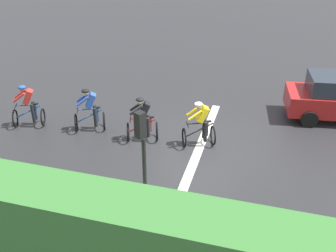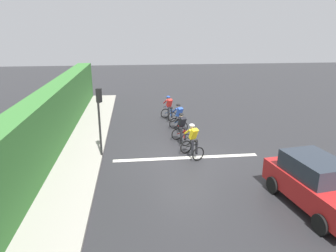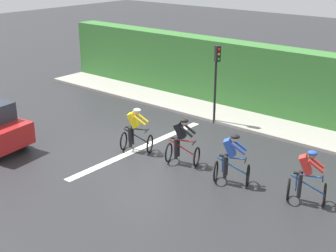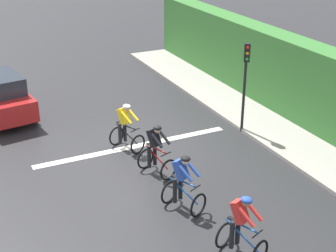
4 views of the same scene
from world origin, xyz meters
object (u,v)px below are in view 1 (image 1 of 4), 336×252
cyclist_second (90,111)px  cyclist_mid (143,120)px  cyclist_lead (28,107)px  cyclist_fourth (200,125)px  traffic_light_near_crossing (142,155)px

cyclist_second → cyclist_mid: size_ratio=1.00×
cyclist_lead → cyclist_fourth: bearing=-86.5°
cyclist_mid → cyclist_fourth: size_ratio=1.00×
cyclist_lead → cyclist_fourth: size_ratio=1.00×
cyclist_mid → traffic_light_near_crossing: 4.58m
cyclist_fourth → cyclist_mid: bearing=96.2°
cyclist_mid → cyclist_second: bearing=85.8°
cyclist_lead → cyclist_fourth: same height
cyclist_second → cyclist_mid: (-0.15, -2.10, 0.00)m
cyclist_lead → cyclist_fourth: 6.44m
cyclist_lead → cyclist_fourth: (0.40, -6.43, 0.00)m
cyclist_second → cyclist_fourth: (0.06, -4.08, 0.00)m
cyclist_fourth → traffic_light_near_crossing: 4.59m
traffic_light_near_crossing → cyclist_second: bearing=39.6°
cyclist_second → cyclist_fourth: bearing=-89.1°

